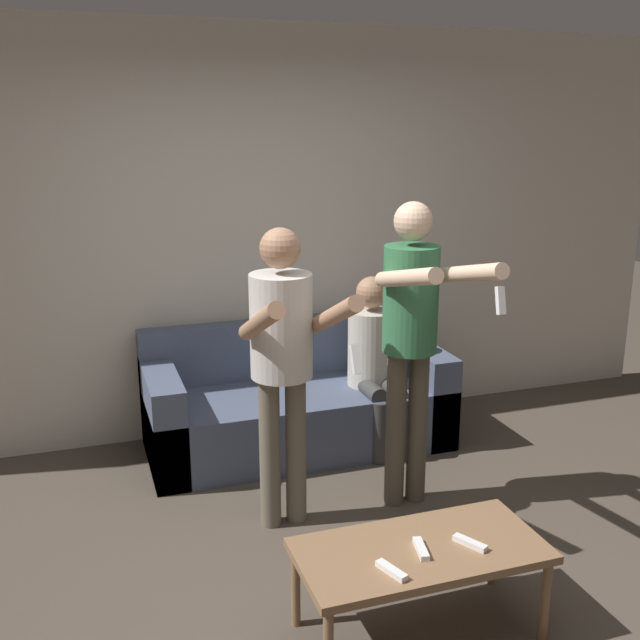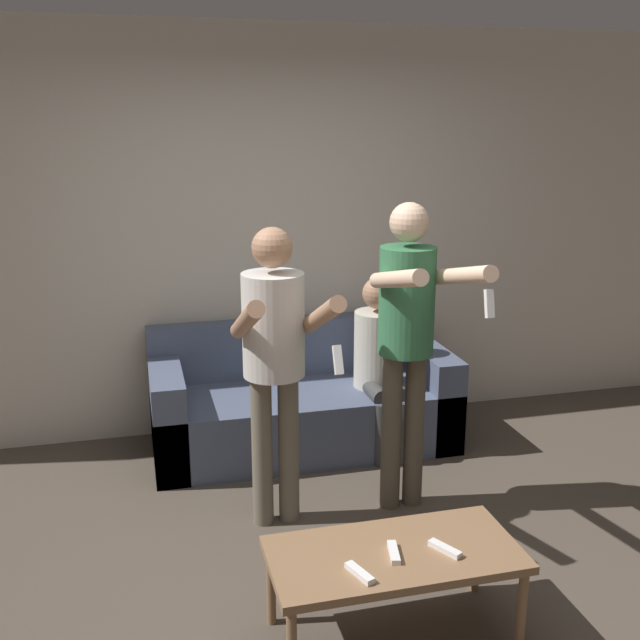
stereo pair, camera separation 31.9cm
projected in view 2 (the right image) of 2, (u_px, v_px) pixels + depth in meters
ground_plane at (340, 599)px, 3.40m from camera, size 14.00×14.00×0.00m
wall_back at (256, 235)px, 5.01m from camera, size 6.40×0.06×2.70m
couch at (302, 405)px, 4.94m from camera, size 1.95×0.81×0.79m
person_standing_left at (275, 346)px, 3.78m from camera, size 0.44×0.77×1.60m
person_standing_right at (408, 325)px, 3.93m from camera, size 0.42×0.77×1.70m
person_seated at (380, 358)px, 4.81m from camera, size 0.30×0.53×1.13m
coffee_table at (394, 560)px, 3.06m from camera, size 1.03×0.50×0.41m
remote_near at (360, 573)px, 2.88m from camera, size 0.09×0.15×0.02m
remote_mid at (445, 549)px, 3.04m from camera, size 0.10×0.15×0.02m
remote_far at (394, 553)px, 3.02m from camera, size 0.07×0.15×0.02m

